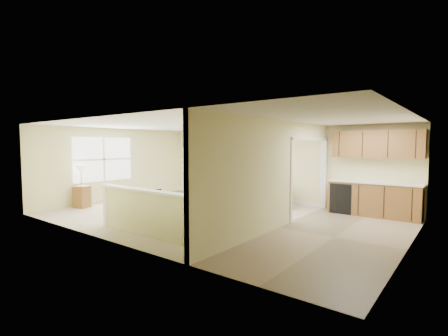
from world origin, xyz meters
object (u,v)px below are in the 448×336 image
Objects in this scene: lamp_stand at (82,190)px; small_plant at (287,200)px; piano at (138,189)px; loveseat at (265,194)px; palm_plant at (216,180)px; accent_table at (239,187)px; piano_bench at (175,202)px.

small_plant is at bearing 35.44° from lamp_stand.
piano is 1.14× the size of loveseat.
palm_plant reaches higher than lamp_stand.
loveseat is 2.36× the size of accent_table.
loveseat is 0.94m from small_plant.
piano reaches higher than small_plant.
loveseat is 2.14m from palm_plant.
small_plant is (2.43, 2.29, -0.01)m from piano_bench.
accent_table is at bearing 77.98° from piano_bench.
lamp_stand is (-1.36, -1.09, -0.01)m from piano.
loveseat is 2.88× the size of small_plant.
small_plant is at bearing 56.68° from piano.
loveseat is at bearing 66.78° from piano.
piano_bench is 0.63× the size of lamp_stand.
piano is 1.39m from piano_bench.
accent_table is at bearing 173.19° from small_plant.
lamp_stand is (-3.23, -3.88, 0.08)m from accent_table.
piano is 1.74m from lamp_stand.
palm_plant reaches higher than loveseat.
piano_bench is at bearing 26.78° from lamp_stand.
palm_plant is at bearing 102.62° from piano_bench.
small_plant is at bearing 43.27° from piano_bench.
piano is 2.98m from palm_plant.
piano_bench is at bearing -77.38° from palm_plant.
piano reaches higher than piano_bench.
loveseat reaches higher than small_plant.
lamp_stand is at bearing -118.03° from palm_plant.
small_plant is (3.77, 2.56, -0.31)m from piano.
small_plant is at bearing 4.42° from loveseat.
accent_table is at bearing -160.70° from loveseat.
lamp_stand reaches higher than loveseat.
lamp_stand is (-5.13, -3.65, 0.30)m from small_plant.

